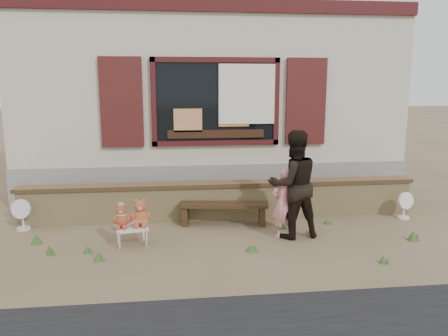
{
  "coord_description": "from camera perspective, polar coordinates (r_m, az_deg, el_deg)",
  "views": [
    {
      "loc": [
        -0.84,
        -6.58,
        2.39
      ],
      "look_at": [
        0.0,
        0.6,
        1.0
      ],
      "focal_mm": 35.0,
      "sensor_mm": 36.0,
      "label": 1
    }
  ],
  "objects": [
    {
      "name": "shopfront",
      "position": [
        11.1,
        -2.37,
        8.86
      ],
      "size": [
        8.04,
        5.13,
        4.0
      ],
      "color": "#C1B59C",
      "rests_on": "ground"
    },
    {
      "name": "teddy_bear_right",
      "position": [
        6.72,
        -10.88,
        -5.66
      ],
      "size": [
        0.35,
        0.32,
        0.42
      ],
      "primitive_type": null,
      "rotation": [
        0.0,
        0.0,
        0.2
      ],
      "color": "brown",
      "rests_on": "folding_chair"
    },
    {
      "name": "adult",
      "position": [
        6.9,
        9.06,
        -2.13
      ],
      "size": [
        0.92,
        0.77,
        1.7
      ],
      "primitive_type": "imported",
      "rotation": [
        0.0,
        0.0,
        3.3
      ],
      "color": "black",
      "rests_on": "ground"
    },
    {
      "name": "brick_wall",
      "position": [
        7.89,
        -0.34,
        -4.16
      ],
      "size": [
        7.1,
        0.36,
        0.67
      ],
      "color": "tan",
      "rests_on": "ground"
    },
    {
      "name": "child",
      "position": [
        6.91,
        7.79,
        -4.55
      ],
      "size": [
        0.47,
        0.37,
        1.12
      ],
      "primitive_type": "imported",
      "rotation": [
        0.0,
        0.0,
        3.41
      ],
      "color": "pink",
      "rests_on": "ground"
    },
    {
      "name": "teddy_bear_left",
      "position": [
        6.7,
        -13.25,
        -6.03
      ],
      "size": [
        0.31,
        0.28,
        0.37
      ],
      "primitive_type": null,
      "rotation": [
        0.0,
        0.0,
        0.2
      ],
      "color": "brown",
      "rests_on": "folding_chair"
    },
    {
      "name": "bench",
      "position": [
        7.53,
        -0.05,
        -5.37
      ],
      "size": [
        1.54,
        0.51,
        0.39
      ],
      "rotation": [
        0.0,
        0.0,
        -0.13
      ],
      "color": "black",
      "rests_on": "ground"
    },
    {
      "name": "ground",
      "position": [
        7.05,
        0.58,
        -8.94
      ],
      "size": [
        80.0,
        80.0,
        0.0
      ],
      "primitive_type": "plane",
      "color": "brown",
      "rests_on": "ground"
    },
    {
      "name": "grass_tufts",
      "position": [
        6.68,
        -0.48,
        -9.44
      ],
      "size": [
        5.95,
        1.83,
        0.16
      ],
      "color": "#365A24",
      "rests_on": "ground"
    },
    {
      "name": "fan_left",
      "position": [
        8.02,
        -24.83,
        -5.5
      ],
      "size": [
        0.34,
        0.22,
        0.53
      ],
      "rotation": [
        0.0,
        0.0,
        -0.19
      ],
      "color": "silver",
      "rests_on": "ground"
    },
    {
      "name": "fan_right",
      "position": [
        8.51,
        22.47,
        -4.51
      ],
      "size": [
        0.32,
        0.21,
        0.5
      ],
      "rotation": [
        0.0,
        0.0,
        0.22
      ],
      "color": "white",
      "rests_on": "ground"
    },
    {
      "name": "folding_chair",
      "position": [
        6.78,
        -11.99,
        -7.67
      ],
      "size": [
        0.54,
        0.5,
        0.29
      ],
      "rotation": [
        0.0,
        0.0,
        0.2
      ],
      "color": "silver",
      "rests_on": "ground"
    }
  ]
}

